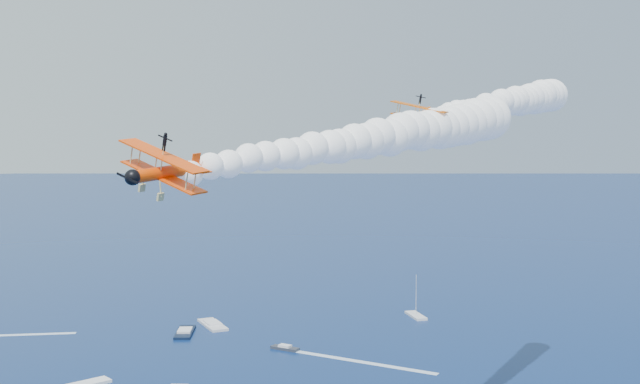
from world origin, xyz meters
TOP-DOWN VIEW (x-y plane):
  - biplane_lead at (23.15, 33.59)m, footprint 10.17×11.20m
  - biplane_trail at (-20.19, 14.16)m, footprint 11.58×13.10m
  - smoke_trail_lead at (53.58, 49.20)m, footprint 71.39×59.68m
  - smoke_trail_trail at (11.59, 26.81)m, footprint 71.07×51.54m
  - spectator_boats at (0.57, 125.77)m, footprint 226.47×173.51m

SIDE VIEW (x-z plane):
  - spectator_boats at x=0.57m, z-range 0.00..0.70m
  - biplane_trail at x=-20.19m, z-range 48.56..57.26m
  - smoke_trail_trail at x=11.59m, z-range 49.57..61.53m
  - biplane_lead at x=23.15m, z-range 54.90..61.75m
  - smoke_trail_lead at x=53.58m, z-range 54.99..66.95m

